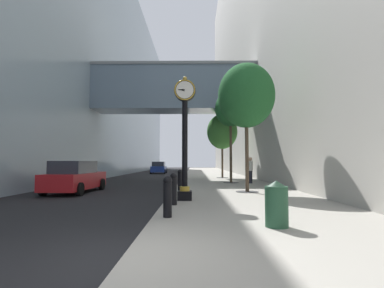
# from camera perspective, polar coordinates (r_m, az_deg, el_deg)

# --- Properties ---
(ground_plane) EXTENTS (110.00, 110.00, 0.00)m
(ground_plane) POSITION_cam_1_polar(r_m,az_deg,el_deg) (31.87, -1.56, -6.34)
(ground_plane) COLOR black
(ground_plane) RESTS_ON ground
(sidewalk_right) EXTENTS (6.41, 80.00, 0.14)m
(sidewalk_right) POSITION_cam_1_polar(r_m,az_deg,el_deg) (34.90, 3.91, -5.96)
(sidewalk_right) COLOR #9E998E
(sidewalk_right) RESTS_ON ground
(building_block_left) EXTENTS (23.37, 80.00, 26.85)m
(building_block_left) POSITION_cam_1_polar(r_m,az_deg,el_deg) (38.96, -19.96, 14.35)
(building_block_left) COLOR #93A8B7
(building_block_left) RESTS_ON ground
(building_block_right) EXTENTS (9.00, 80.00, 37.75)m
(building_block_right) POSITION_cam_1_polar(r_m,az_deg,el_deg) (40.06, 15.76, 22.22)
(building_block_right) COLOR #B7B2A8
(building_block_right) RESTS_ON ground
(street_clock) EXTENTS (0.84, 0.55, 4.86)m
(street_clock) POSITION_cam_1_polar(r_m,az_deg,el_deg) (11.66, -1.39, 2.45)
(street_clock) COLOR black
(street_clock) RESTS_ON sidewalk_right
(bollard_nearest) EXTENTS (0.25, 0.25, 1.11)m
(bollard_nearest) POSITION_cam_1_polar(r_m,az_deg,el_deg) (8.10, -4.71, -9.80)
(bollard_nearest) COLOR black
(bollard_nearest) RESTS_ON sidewalk_right
(bollard_second) EXTENTS (0.25, 0.25, 1.11)m
(bollard_second) POSITION_cam_1_polar(r_m,az_deg,el_deg) (10.35, -3.56, -8.42)
(bollard_second) COLOR black
(bollard_second) RESTS_ON sidewalk_right
(bollard_fourth) EXTENTS (0.25, 0.25, 1.11)m
(bollard_fourth) POSITION_cam_1_polar(r_m,az_deg,el_deg) (14.86, -2.32, -6.90)
(bollard_fourth) COLOR black
(bollard_fourth) RESTS_ON sidewalk_right
(street_tree_near) EXTENTS (2.81, 2.81, 6.40)m
(street_tree_near) POSITION_cam_1_polar(r_m,az_deg,el_deg) (15.27, 10.36, 9.07)
(street_tree_near) COLOR #333335
(street_tree_near) RESTS_ON sidewalk_right
(street_tree_mid_near) EXTENTS (2.22, 2.22, 6.57)m
(street_tree_mid_near) POSITION_cam_1_polar(r_m,az_deg,el_deg) (21.68, 7.38, 6.63)
(street_tree_mid_near) COLOR #333335
(street_tree_mid_near) RESTS_ON sidewalk_right
(street_tree_mid_far) EXTENTS (2.84, 2.84, 5.93)m
(street_tree_mid_far) POSITION_cam_1_polar(r_m,az_deg,el_deg) (27.96, 5.80, 2.36)
(street_tree_mid_far) COLOR #333335
(street_tree_mid_far) RESTS_ON sidewalk_right
(trash_bin) EXTENTS (0.53, 0.53, 1.05)m
(trash_bin) POSITION_cam_1_polar(r_m,az_deg,el_deg) (7.18, 15.90, -10.84)
(trash_bin) COLOR #234C33
(trash_bin) RESTS_ON sidewalk_right
(pedestrian_walking) EXTENTS (0.47, 0.47, 1.80)m
(pedestrian_walking) POSITION_cam_1_polar(r_m,az_deg,el_deg) (20.97, 11.13, -4.77)
(pedestrian_walking) COLOR #23232D
(pedestrian_walking) RESTS_ON sidewalk_right
(car_red_near) EXTENTS (2.04, 4.70, 1.66)m
(car_red_near) POSITION_cam_1_polar(r_m,az_deg,el_deg) (16.89, -21.50, -5.94)
(car_red_near) COLOR #AD191E
(car_red_near) RESTS_ON ground
(car_blue_mid) EXTENTS (2.13, 4.16, 1.63)m
(car_blue_mid) POSITION_cam_1_polar(r_m,az_deg,el_deg) (41.38, -6.39, -4.55)
(car_blue_mid) COLOR navy
(car_blue_mid) RESTS_ON ground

